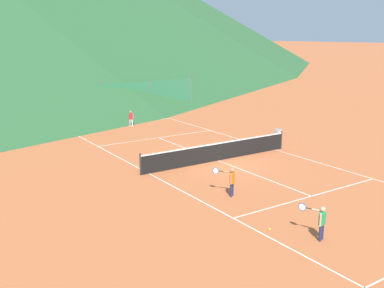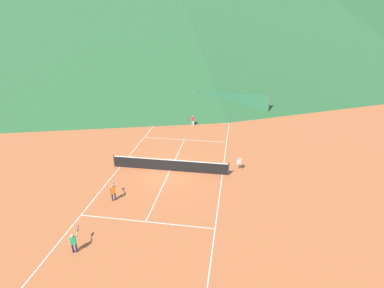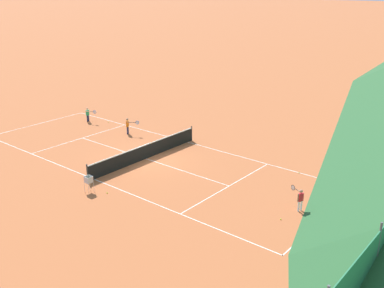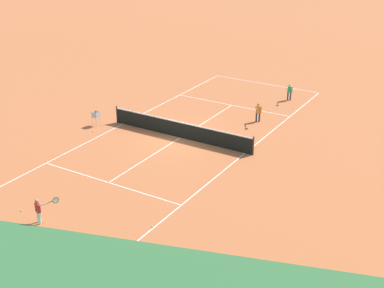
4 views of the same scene
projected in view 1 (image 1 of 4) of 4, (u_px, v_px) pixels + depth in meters
ground_plane at (218, 161)px, 23.58m from camera, size 600.00×600.00×0.00m
court_line_markings at (218, 161)px, 23.58m from camera, size 8.25×23.85×0.01m
tennis_net at (218, 151)px, 23.46m from camera, size 9.18×0.08×1.06m
windscreen_fence_far at (102, 101)px, 35.82m from camera, size 17.28×0.08×2.90m
player_far_service at (231, 180)px, 18.28m from camera, size 0.54×1.00×1.19m
player_near_baseline at (131, 117)px, 32.10m from camera, size 0.66×0.88×1.13m
player_near_service at (321, 220)px, 14.36m from camera, size 0.37×1.01×1.15m
tennis_ball_alley_left at (262, 141)px, 27.76m from camera, size 0.07×0.07×0.07m
tennis_ball_mid_court at (270, 229)px, 15.21m from camera, size 0.07×0.07×0.07m
tennis_ball_alley_right at (86, 139)px, 28.30m from camera, size 0.07×0.07×0.07m
tennis_ball_far_corner at (150, 124)px, 32.82m from camera, size 0.07×0.07×0.07m
ball_hopper at (278, 133)px, 27.12m from camera, size 0.36×0.36×0.89m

